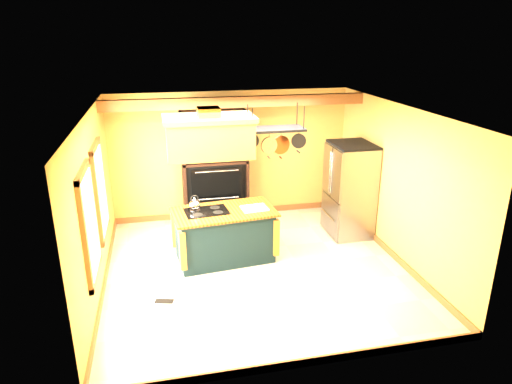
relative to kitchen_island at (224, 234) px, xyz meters
name	(u,v)px	position (x,y,z in m)	size (l,w,h in m)	color
floor	(256,268)	(0.47, -0.48, -0.47)	(5.00, 5.00, 0.00)	beige
ceiling	(256,111)	(0.47, -0.48, 2.23)	(5.00, 5.00, 0.00)	white
wall_back	(231,155)	(0.47, 2.02, 0.88)	(5.00, 0.02, 2.70)	#C19746
wall_front	(304,269)	(0.47, -2.98, 0.88)	(5.00, 0.02, 2.70)	#C19746
wall_left	(94,206)	(-2.03, -0.48, 0.88)	(0.02, 5.00, 2.70)	#C19746
wall_right	(398,184)	(2.97, -0.48, 0.88)	(0.02, 5.00, 2.70)	#C19746
ceiling_beam	(237,102)	(0.47, 1.22, 2.12)	(5.00, 0.15, 0.20)	#97592E
window_near	(90,224)	(-1.99, -1.28, 0.93)	(0.06, 1.06, 1.56)	#97592E
window_far	(100,190)	(-1.99, 0.12, 0.93)	(0.06, 1.06, 1.56)	#97592E
kitchen_island	(224,234)	(0.00, 0.00, 0.00)	(1.84, 1.15, 1.11)	#13272C
range_hood	(209,135)	(-0.20, 0.00, 1.78)	(1.46, 0.83, 0.80)	#A26C28
pot_rack	(275,134)	(0.91, 0.00, 1.75)	(1.01, 0.48, 0.86)	black
refrigerator	(349,192)	(2.56, 0.57, 0.41)	(0.78, 0.92, 1.80)	gray
hutch	(215,180)	(0.08, 1.76, 0.44)	(1.33, 0.60, 2.36)	black
floor_register	(164,301)	(-1.10, -1.17, -0.46)	(0.28, 0.12, 0.01)	black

